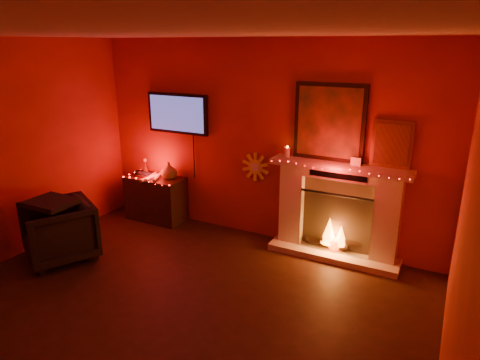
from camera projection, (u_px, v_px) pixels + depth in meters
The scene contains 6 objects.
room at pixel (135, 199), 3.65m from camera, with size 5.00×5.00×5.00m.
fireplace at pixel (337, 202), 5.36m from camera, with size 1.72×0.40×2.18m.
tv at pixel (178, 114), 6.21m from camera, with size 1.00×0.07×1.24m.
sunburst_clock at pixel (255, 167), 5.87m from camera, with size 0.40×0.03×0.40m.
console_table at pixel (157, 196), 6.58m from camera, with size 0.90×0.52×0.94m.
armchair at pixel (59, 231), 5.36m from camera, with size 0.80×0.82×0.75m, color black.
Camera 1 is at (2.38, -2.62, 2.62)m, focal length 32.00 mm.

